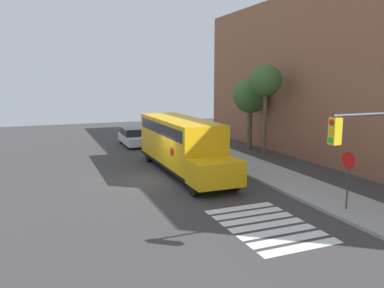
% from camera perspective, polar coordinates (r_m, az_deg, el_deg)
% --- Properties ---
extents(ground_plane, '(60.00, 60.00, 0.00)m').
position_cam_1_polar(ground_plane, '(21.16, -5.29, -5.47)').
color(ground_plane, '#3A3838').
extents(sidewalk_strip, '(44.00, 3.00, 0.15)m').
position_cam_1_polar(sidewalk_strip, '(23.76, 9.93, -3.70)').
color(sidewalk_strip, '#9E9E99').
rests_on(sidewalk_strip, ground).
extents(building_backdrop, '(32.00, 4.00, 11.63)m').
position_cam_1_polar(building_backdrop, '(27.15, 22.21, 9.61)').
color(building_backdrop, '#935B42').
rests_on(building_backdrop, ground).
extents(crosswalk_stripes, '(4.70, 3.20, 0.01)m').
position_cam_1_polar(crosswalk_stripes, '(15.06, 11.30, -12.01)').
color(crosswalk_stripes, white).
rests_on(crosswalk_stripes, ground).
extents(school_bus, '(10.40, 2.57, 3.23)m').
position_cam_1_polar(school_bus, '(22.55, -1.69, 0.30)').
color(school_bus, '#EAA80F').
rests_on(school_bus, ground).
extents(parked_car, '(4.51, 1.81, 1.47)m').
position_cam_1_polar(parked_car, '(32.39, -8.91, 1.08)').
color(parked_car, silver).
rests_on(parked_car, ground).
extents(stop_sign, '(0.71, 0.10, 2.61)m').
position_cam_1_polar(stop_sign, '(16.90, 22.69, -4.04)').
color(stop_sign, '#38383A').
rests_on(stop_sign, ground).
extents(tree_near_sidewalk, '(2.77, 2.77, 5.69)m').
position_cam_1_polar(tree_near_sidewalk, '(30.33, 8.91, 7.17)').
color(tree_near_sidewalk, brown).
rests_on(tree_near_sidewalk, ground).
extents(tree_far_sidewalk, '(2.23, 2.23, 6.62)m').
position_cam_1_polar(tree_far_sidewalk, '(27.42, 11.21, 9.26)').
color(tree_far_sidewalk, brown).
rests_on(tree_far_sidewalk, ground).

